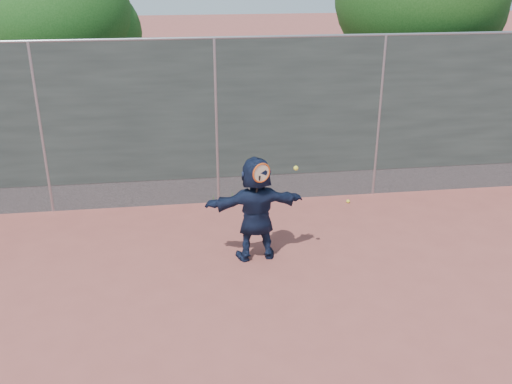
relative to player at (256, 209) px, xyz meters
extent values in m
plane|color=#9E4C42|center=(-0.41, -1.32, -0.81)|extent=(80.00, 80.00, 0.00)
imported|color=#151E3A|center=(0.00, 0.00, 0.00)|extent=(1.52, 0.58, 1.61)
sphere|color=yellow|center=(1.98, 1.79, -0.77)|extent=(0.07, 0.07, 0.07)
cube|color=#38423D|center=(-0.41, 2.18, 0.94)|extent=(20.00, 0.04, 2.50)
cube|color=slate|center=(-0.41, 2.18, -0.56)|extent=(20.00, 0.03, 0.50)
cylinder|color=gray|center=(-0.41, 2.18, 2.19)|extent=(20.00, 0.05, 0.05)
cylinder|color=gray|center=(-3.41, 2.18, 0.69)|extent=(0.06, 0.06, 3.00)
cylinder|color=gray|center=(-0.41, 2.18, 0.69)|extent=(0.06, 0.06, 3.00)
cylinder|color=gray|center=(2.59, 2.18, 0.69)|extent=(0.06, 0.06, 3.00)
torus|color=#D84C14|center=(0.05, -0.20, 0.64)|extent=(0.28, 0.15, 0.29)
cylinder|color=beige|center=(0.05, -0.20, 0.64)|extent=(0.23, 0.11, 0.25)
cylinder|color=black|center=(0.00, -0.18, 0.44)|extent=(0.08, 0.13, 0.33)
sphere|color=yellow|center=(0.54, -0.21, 0.69)|extent=(0.07, 0.07, 0.07)
cylinder|color=#382314|center=(4.09, 4.38, 0.49)|extent=(0.28, 0.28, 2.60)
sphere|color=#23561C|center=(4.81, 4.58, 2.42)|extent=(2.52, 2.52, 2.52)
cylinder|color=#382314|center=(-3.41, 5.18, 0.29)|extent=(0.28, 0.28, 2.20)
sphere|color=#23561C|center=(-3.41, 5.18, 2.22)|extent=(3.00, 3.00, 3.00)
sphere|color=#23561C|center=(-2.81, 5.38, 1.92)|extent=(2.10, 2.10, 2.10)
cone|color=#387226|center=(-0.16, 2.06, -0.68)|extent=(0.03, 0.03, 0.26)
cone|color=#387226|center=(0.14, 2.08, -0.66)|extent=(0.03, 0.03, 0.30)
cone|color=#387226|center=(-0.51, 2.04, -0.70)|extent=(0.03, 0.03, 0.22)
camera|label=1|loc=(-1.06, -7.63, 3.48)|focal=40.00mm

